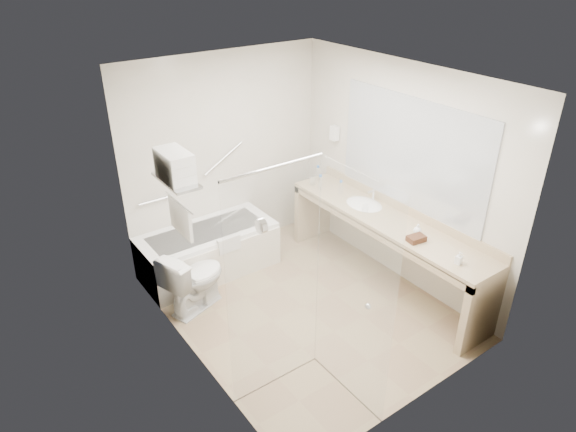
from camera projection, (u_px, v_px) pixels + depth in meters
floor at (304, 306)px, 5.64m from camera, size 3.20×3.20×0.00m
ceiling at (308, 77)px, 4.46m from camera, size 2.60×3.20×0.10m
wall_back at (225, 157)px, 6.20m from camera, size 2.60×0.10×2.50m
wall_front at (433, 283)px, 3.91m from camera, size 2.60×0.10×2.50m
wall_left at (185, 246)px, 4.38m from camera, size 0.10×3.20×2.50m
wall_right at (398, 175)px, 5.72m from camera, size 0.10×3.20×2.50m
bathtub at (209, 251)px, 6.14m from camera, size 1.60×0.73×0.59m
grab_bar_short at (155, 200)px, 5.82m from camera, size 0.40×0.03×0.03m
grab_bar_long at (223, 158)px, 6.14m from camera, size 0.53×0.03×0.33m
shower_enclosure at (313, 288)px, 4.15m from camera, size 0.96×0.91×2.11m
towel_shelf at (176, 175)px, 4.46m from camera, size 0.24×0.55×0.81m
vanity_counter at (385, 234)px, 5.76m from camera, size 0.55×2.70×0.95m
sink at (364, 206)px, 5.98m from camera, size 0.40×0.52×0.14m
faucet at (374, 195)px, 6.00m from camera, size 0.03×0.03×0.14m
mirror at (411, 153)px, 5.47m from camera, size 0.02×2.00×1.20m
hairdryer_unit at (335, 133)px, 6.35m from camera, size 0.08×0.10×0.18m
toilet at (195, 279)px, 5.48m from camera, size 0.82×0.62×0.71m
amenity_basket at (416, 239)px, 5.21m from camera, size 0.20×0.15×0.06m
soap_bottle_a at (458, 261)px, 4.84m from camera, size 0.07×0.13×0.06m
soap_bottle_b at (417, 230)px, 5.34m from camera, size 0.10×0.12×0.09m
water_bottle_left at (341, 188)px, 6.15m from camera, size 0.06×0.06×0.19m
water_bottle_mid at (318, 173)px, 6.52m from camera, size 0.06×0.06×0.20m
water_bottle_right at (320, 183)px, 6.26m from camera, size 0.06×0.06×0.20m
drinking_glass_near at (365, 208)px, 5.76m from camera, size 0.08×0.08×0.09m
drinking_glass_far at (313, 181)px, 6.41m from camera, size 0.09×0.09×0.10m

